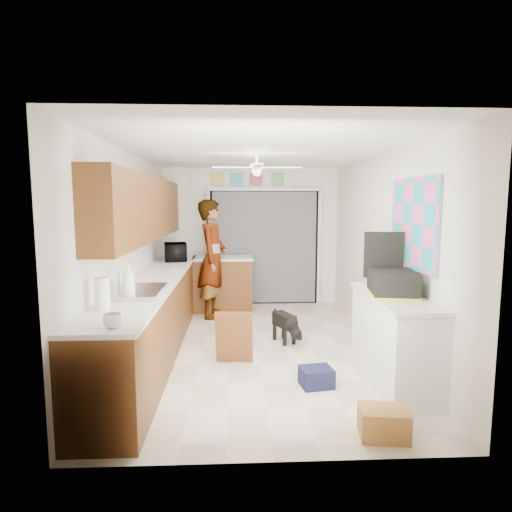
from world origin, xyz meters
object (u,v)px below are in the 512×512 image
object	(u,v)px
man	(213,259)
dog	(284,326)
cardboard_box	(383,423)
soap_bottle	(129,280)
paper_towel_roll	(102,294)
suitcase	(393,283)
cup	(112,321)
navy_crate	(316,377)
microwave	(176,252)

from	to	relation	value
man	dog	xyz separation A→B (m)	(1.03, -1.36, -0.74)
cardboard_box	man	world-z (taller)	man
soap_bottle	cardboard_box	bearing A→B (deg)	-25.74
paper_towel_roll	suitcase	bearing A→B (deg)	10.17
suitcase	man	distance (m)	3.37
cup	navy_crate	size ratio (longest dim) A/B	0.44
cup	suitcase	size ratio (longest dim) A/B	0.25
cup	paper_towel_roll	distance (m)	0.62
navy_crate	cup	bearing A→B (deg)	-150.00
cup	microwave	bearing A→B (deg)	90.81
suitcase	man	xyz separation A→B (m)	(-1.98, 2.73, -0.10)
paper_towel_roll	navy_crate	world-z (taller)	paper_towel_roll
soap_bottle	man	xyz separation A→B (m)	(0.69, 2.67, -0.14)
suitcase	navy_crate	distance (m)	1.24
paper_towel_roll	microwave	bearing A→B (deg)	86.59
suitcase	cardboard_box	size ratio (longest dim) A/B	1.51
paper_towel_roll	dog	size ratio (longest dim) A/B	0.51
cardboard_box	dog	bearing A→B (deg)	102.52
navy_crate	cardboard_box	bearing A→B (deg)	-69.77
soap_bottle	cup	world-z (taller)	soap_bottle
soap_bottle	cardboard_box	world-z (taller)	soap_bottle
cardboard_box	microwave	bearing A→B (deg)	119.87
paper_towel_roll	suitcase	size ratio (longest dim) A/B	0.50
microwave	suitcase	bearing A→B (deg)	-147.10
paper_towel_roll	suitcase	distance (m)	2.81
soap_bottle	man	bearing A→B (deg)	75.50
soap_bottle	man	size ratio (longest dim) A/B	0.17
cup	suitcase	world-z (taller)	suitcase
soap_bottle	cup	distance (m)	1.13
microwave	soap_bottle	xyz separation A→B (m)	(-0.10, -2.67, 0.02)
microwave	navy_crate	bearing A→B (deg)	-157.60
paper_towel_roll	navy_crate	bearing A→B (deg)	12.51
cup	man	world-z (taller)	man
man	paper_towel_roll	bearing A→B (deg)	176.12
soap_bottle	man	world-z (taller)	man
cardboard_box	dog	xyz separation A→B (m)	(-0.53, 2.40, 0.10)
cardboard_box	navy_crate	bearing A→B (deg)	110.23
suitcase	man	size ratio (longest dim) A/B	0.30
paper_towel_roll	man	distance (m)	3.32
suitcase	dog	world-z (taller)	suitcase
cup	cardboard_box	bearing A→B (deg)	0.82
microwave	man	xyz separation A→B (m)	(0.59, 0.01, -0.12)
soap_bottle	suitcase	distance (m)	2.67
microwave	paper_towel_roll	xyz separation A→B (m)	(-0.19, -3.22, 0.00)
microwave	paper_towel_roll	distance (m)	3.22
microwave	man	bearing A→B (deg)	-99.69
navy_crate	microwave	bearing A→B (deg)	122.88
man	dog	world-z (taller)	man
soap_bottle	paper_towel_roll	xyz separation A→B (m)	(-0.10, -0.55, -0.02)
microwave	paper_towel_roll	world-z (taller)	paper_towel_roll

